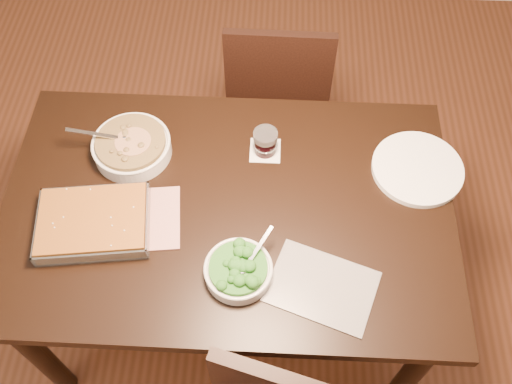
{
  "coord_description": "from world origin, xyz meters",
  "views": [
    {
      "loc": [
        0.13,
        -0.92,
        2.25
      ],
      "look_at": [
        0.09,
        0.02,
        0.8
      ],
      "focal_mm": 40.0,
      "sensor_mm": 36.0,
      "label": 1
    }
  ],
  "objects": [
    {
      "name": "coaster",
      "position": [
        0.11,
        0.22,
        0.75
      ],
      "size": [
        0.1,
        0.1,
        0.0
      ],
      "primitive_type": "cube",
      "color": "white",
      "rests_on": "table"
    },
    {
      "name": "wine_tumbler",
      "position": [
        0.11,
        0.22,
        0.8
      ],
      "size": [
        0.08,
        0.08,
        0.09
      ],
      "color": "black",
      "rests_on": "coaster"
    },
    {
      "name": "baking_dish",
      "position": [
        -0.39,
        -0.09,
        0.78
      ],
      "size": [
        0.36,
        0.28,
        0.06
      ],
      "rotation": [
        0.0,
        0.0,
        0.13
      ],
      "color": "silver",
      "rests_on": "table"
    },
    {
      "name": "magazine_a",
      "position": [
        -0.29,
        -0.06,
        0.75
      ],
      "size": [
        0.33,
        0.26,
        0.01
      ],
      "primitive_type": "cube",
      "rotation": [
        0.0,
        0.0,
        0.12
      ],
      "color": "#A83037",
      "rests_on": "table"
    },
    {
      "name": "stew_bowl",
      "position": [
        -0.32,
        0.19,
        0.78
      ],
      "size": [
        0.28,
        0.26,
        0.1
      ],
      "color": "white",
      "rests_on": "table"
    },
    {
      "name": "magazine_b",
      "position": [
        0.29,
        -0.26,
        0.75
      ],
      "size": [
        0.35,
        0.29,
        0.01
      ],
      "primitive_type": "cube",
      "rotation": [
        0.0,
        0.0,
        -0.34
      ],
      "color": "#28272F",
      "rests_on": "table"
    },
    {
      "name": "chair_far",
      "position": [
        0.15,
        0.75,
        0.49
      ],
      "size": [
        0.42,
        0.42,
        0.87
      ],
      "rotation": [
        0.0,
        0.0,
        3.13
      ],
      "color": "black",
      "rests_on": "ground"
    },
    {
      "name": "ground",
      "position": [
        0.0,
        0.0,
        0.0
      ],
      "size": [
        4.0,
        4.0,
        0.0
      ],
      "primitive_type": "plane",
      "color": "#422112",
      "rests_on": "ground"
    },
    {
      "name": "broccoli_bowl",
      "position": [
        0.05,
        -0.23,
        0.78
      ],
      "size": [
        0.2,
        0.21,
        0.08
      ],
      "color": "white",
      "rests_on": "table"
    },
    {
      "name": "table",
      "position": [
        0.0,
        0.0,
        0.65
      ],
      "size": [
        1.4,
        0.9,
        0.75
      ],
      "color": "black",
      "rests_on": "ground"
    },
    {
      "name": "dinner_plate",
      "position": [
        0.6,
        0.17,
        0.76
      ],
      "size": [
        0.29,
        0.29,
        0.02
      ],
      "primitive_type": "cylinder",
      "color": "white",
      "rests_on": "table"
    }
  ]
}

